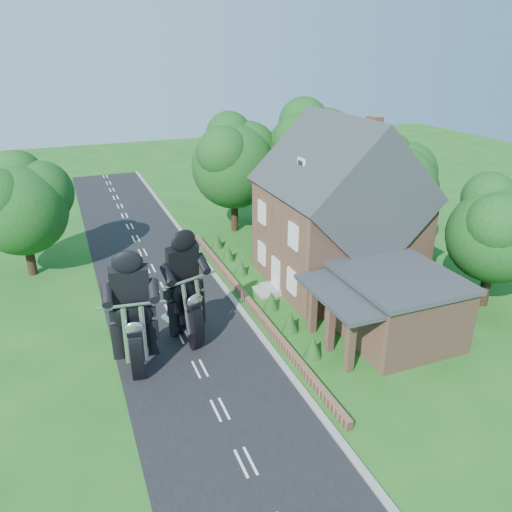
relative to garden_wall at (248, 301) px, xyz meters
name	(u,v)px	position (x,y,z in m)	size (l,w,h in m)	color
ground	(200,369)	(-4.30, -5.00, -0.20)	(120.00, 120.00, 0.00)	#1A5417
road	(200,369)	(-4.30, -5.00, -0.19)	(7.00, 80.00, 0.02)	black
kerb	(273,351)	(-0.65, -5.00, -0.14)	(0.30, 80.00, 0.12)	gray
garden_wall	(248,301)	(0.00, 0.00, 0.00)	(0.30, 22.00, 0.40)	#875C44
house	(338,215)	(6.19, 1.00, 4.14)	(9.54, 8.64, 10.24)	#875C44
annex	(393,305)	(5.57, -5.80, 1.57)	(7.05, 5.94, 3.44)	#875C44
tree_annex_side	(501,226)	(12.83, -4.90, 4.49)	(5.64, 5.20, 7.48)	black
tree_house_right	(398,181)	(12.35, 3.62, 4.99)	(6.51, 6.00, 8.40)	black
tree_behind_house	(315,149)	(9.88, 11.14, 6.03)	(7.81, 7.20, 10.08)	black
tree_behind_left	(238,158)	(3.86, 12.13, 5.53)	(6.94, 6.40, 9.16)	black
tree_far_road	(27,201)	(-11.16, 9.11, 4.64)	(6.08, 5.60, 7.84)	black
shrub_a	(313,346)	(1.00, -6.00, 0.35)	(0.90, 0.90, 1.10)	#143D13
shrub_b	(290,321)	(1.00, -3.50, 0.35)	(0.90, 0.90, 1.10)	#143D13
shrub_c	(271,300)	(1.00, -1.00, 0.35)	(0.90, 0.90, 1.10)	#143D13
shrub_d	(241,266)	(1.00, 4.00, 0.35)	(0.90, 0.90, 1.10)	#143D13
shrub_e	(228,253)	(1.00, 6.50, 0.35)	(0.90, 0.90, 1.10)	#143D13
shrub_f	(217,240)	(1.00, 9.00, 0.35)	(0.90, 0.90, 1.10)	#143D13
motorcycle_lead	(186,326)	(-4.26, -2.53, 0.70)	(0.49, 1.94, 1.80)	black
motorcycle_follow	(137,352)	(-6.90, -3.94, 0.69)	(0.49, 1.92, 1.79)	black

